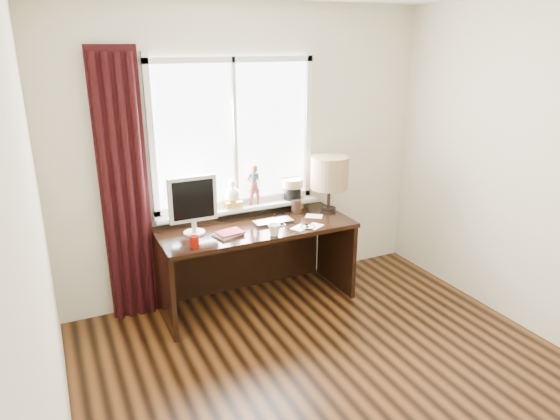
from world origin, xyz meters
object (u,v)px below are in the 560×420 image
red_cup (195,242)px  monitor (193,202)px  desk (252,247)px  laptop (273,222)px  mug (274,229)px  table_lamp (329,173)px

red_cup → monitor: 0.38m
desk → monitor: bearing=-174.4°
laptop → red_cup: size_ratio=3.80×
laptop → mug: size_ratio=3.26×
monitor → desk: bearing=5.6°
desk → laptop: bearing=-33.0°
laptop → mug: 0.30m
red_cup → monitor: bearing=74.0°
mug → table_lamp: (0.73, 0.36, 0.31)m
mug → monitor: (-0.58, 0.32, 0.23)m
mug → monitor: 0.70m
desk → monitor: (-0.54, -0.05, 0.52)m
mug → desk: size_ratio=0.06×
laptop → red_cup: 0.82m
mug → red_cup: bearing=176.8°
red_cup → desk: bearing=28.8°
laptop → table_lamp: bearing=9.7°
mug → table_lamp: 0.87m
laptop → mug: (-0.12, -0.27, 0.04)m
red_cup → table_lamp: size_ratio=0.17×
red_cup → desk: red_cup is taller
mug → monitor: size_ratio=0.22×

